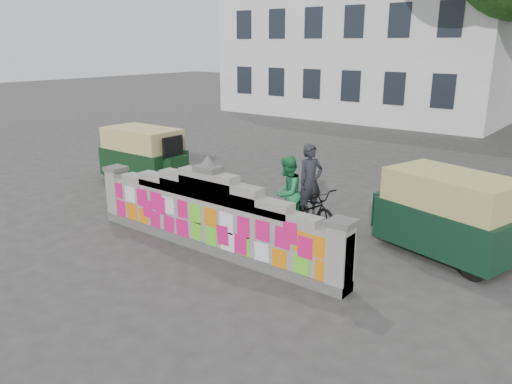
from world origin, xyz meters
TOP-DOWN VIEW (x-y plane):
  - ground at (0.00, 0.00)m, footprint 100.00×100.00m
  - parapet_wall at (-0.00, -0.01)m, footprint 6.48×0.44m
  - building at (-7.00, 21.98)m, footprint 16.00×10.00m
  - cyclist_bike at (0.92, 2.38)m, footprint 2.05×1.37m
  - cyclist_rider at (0.92, 2.38)m, footprint 0.63×0.74m
  - pedestrian at (0.54, 2.01)m, footprint 0.80×0.94m
  - rickshaw_left at (-5.29, 2.74)m, footprint 3.01×1.43m
  - rickshaw_right at (3.86, 2.78)m, footprint 3.16×2.08m

SIDE VIEW (x-z plane):
  - ground at x=0.00m, z-range 0.00..0.00m
  - cyclist_bike at x=0.92m, z-range 0.00..1.02m
  - parapet_wall at x=0.00m, z-range -0.26..1.75m
  - pedestrian at x=0.54m, z-range 0.00..1.71m
  - rickshaw_left at x=-5.29m, z-range 0.03..1.69m
  - cyclist_rider at x=0.92m, z-range 0.00..1.73m
  - rickshaw_right at x=3.86m, z-range 0.03..1.73m
  - building at x=-7.00m, z-range -0.44..8.46m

